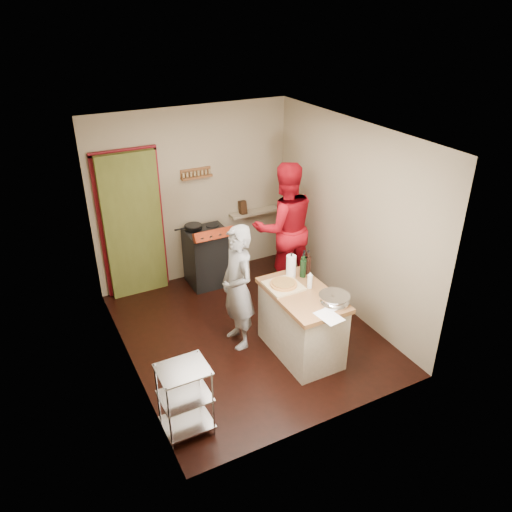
# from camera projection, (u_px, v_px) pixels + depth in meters

# --- Properties ---
(floor) EXTENTS (3.50, 3.50, 0.00)m
(floor) POSITION_uv_depth(u_px,v_px,m) (248.00, 332.00, 6.52)
(floor) COLOR black
(floor) RESTS_ON ground
(back_wall) EXTENTS (3.00, 0.44, 2.60)m
(back_wall) POSITION_uv_depth(u_px,v_px,m) (152.00, 214.00, 7.14)
(back_wall) COLOR gray
(back_wall) RESTS_ON ground
(left_wall) EXTENTS (0.04, 3.50, 2.60)m
(left_wall) POSITION_uv_depth(u_px,v_px,m) (121.00, 271.00, 5.31)
(left_wall) COLOR gray
(left_wall) RESTS_ON ground
(right_wall) EXTENTS (0.04, 3.50, 2.60)m
(right_wall) POSITION_uv_depth(u_px,v_px,m) (349.00, 220.00, 6.53)
(right_wall) COLOR gray
(right_wall) RESTS_ON ground
(ceiling) EXTENTS (3.00, 3.50, 0.02)m
(ceiling) POSITION_uv_depth(u_px,v_px,m) (246.00, 133.00, 5.31)
(ceiling) COLOR white
(ceiling) RESTS_ON back_wall
(stove) EXTENTS (0.60, 0.63, 1.00)m
(stove) POSITION_uv_depth(u_px,v_px,m) (208.00, 256.00, 7.45)
(stove) COLOR black
(stove) RESTS_ON ground
(wire_shelving) EXTENTS (0.48, 0.40, 0.80)m
(wire_shelving) POSITION_uv_depth(u_px,v_px,m) (185.00, 397.00, 4.85)
(wire_shelving) COLOR silver
(wire_shelving) RESTS_ON ground
(island) EXTENTS (0.69, 1.27, 1.16)m
(island) POSITION_uv_depth(u_px,v_px,m) (302.00, 321.00, 5.96)
(island) COLOR beige
(island) RESTS_ON ground
(person_stripe) EXTENTS (0.38, 0.58, 1.60)m
(person_stripe) POSITION_uv_depth(u_px,v_px,m) (238.00, 288.00, 5.98)
(person_stripe) COLOR silver
(person_stripe) RESTS_ON ground
(person_red) EXTENTS (1.05, 0.88, 1.93)m
(person_red) POSITION_uv_depth(u_px,v_px,m) (284.00, 228.00, 7.12)
(person_red) COLOR #B20B19
(person_red) RESTS_ON ground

